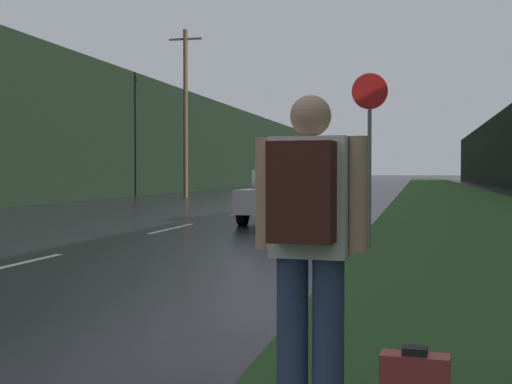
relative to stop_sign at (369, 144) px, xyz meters
The scene contains 9 objects.
grass_verge 28.85m from the stop_sign, 84.59° to the left, with size 6.00×240.00×0.02m, color #26471E.
lane_stripe_b 6.33m from the stop_sign, 143.49° to the right, with size 0.12×3.00×0.01m, color silver.
lane_stripe_c 6.22m from the stop_sign, 145.13° to the left, with size 0.12×3.00×0.01m, color silver.
lane_stripe_d 11.63m from the stop_sign, 115.11° to the left, with size 0.12×3.00×0.01m, color silver.
treeline_far_side 41.67m from the stop_sign, 111.79° to the left, with size 2.00×140.00×6.88m, color black.
utility_pole_far 26.19m from the stop_sign, 115.56° to the left, with size 1.80×0.24×8.90m.
stop_sign is the anchor object (origin of this frame).
hitchhiker_with_backpack 9.02m from the stop_sign, 88.26° to the right, with size 0.61×0.44×1.76m.
car_passing_near 6.76m from the stop_sign, 112.73° to the left, with size 1.98×4.52×1.40m.
Camera 1 is at (5.70, -1.36, 1.35)m, focal length 50.00 mm.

